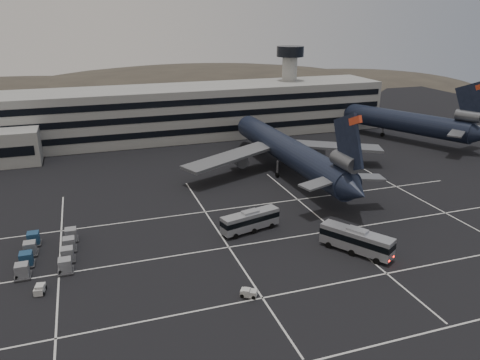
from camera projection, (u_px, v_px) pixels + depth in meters
name	position (u px, v px, depth m)	size (l,w,h in m)	color
ground	(276.00, 253.00, 68.48)	(260.00, 260.00, 0.00)	black
lane_markings	(280.00, 250.00, 69.41)	(90.00, 55.62, 0.01)	silver
terminal	(167.00, 114.00, 128.71)	(125.00, 26.00, 24.00)	gray
hills	(175.00, 110.00, 229.59)	(352.00, 180.00, 44.00)	#38332B
trijet_main	(289.00, 151.00, 100.61)	(47.45, 57.56, 18.08)	black
trijet_far	(387.00, 118.00, 130.61)	(31.94, 54.20, 18.08)	black
bus_near	(356.00, 240.00, 67.99)	(7.91, 10.54, 3.84)	#999CA1
bus_far	(250.00, 220.00, 74.87)	(10.28, 4.74, 3.53)	#999CA1
tug_a	(40.00, 289.00, 58.56)	(1.52, 2.19, 1.30)	beige
tug_b	(249.00, 293.00, 57.88)	(2.30, 2.07, 1.27)	beige
uld_cluster	(48.00, 252.00, 66.97)	(8.33, 12.61, 2.00)	#2D2D30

